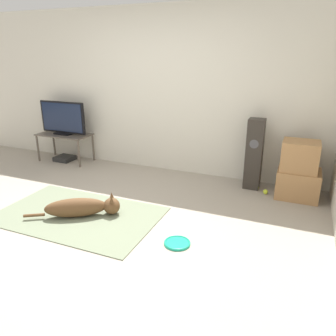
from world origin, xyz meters
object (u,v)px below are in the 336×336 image
Objects in this scene: tennis_ball_by_boxes at (256,188)px; game_console at (65,158)px; cardboard_box_lower at (298,184)px; tennis_ball_near_speaker at (265,192)px; tv at (63,118)px; dog at (83,207)px; floor_speaker at (254,154)px; cardboard_box_upper at (300,156)px; frisbee at (177,243)px; tv_stand at (65,137)px.

tennis_ball_by_boxes is 0.21× the size of game_console.
cardboard_box_lower is at bearing -3.27° from tennis_ball_by_boxes.
tennis_ball_near_speaker is at bearing -36.33° from tennis_ball_by_boxes.
tv is at bearing 178.80° from cardboard_box_lower.
tv is 13.63× the size of tennis_ball_by_boxes.
dog is 2.44m from floor_speaker.
cardboard_box_upper is at bearing 9.13° from tennis_ball_near_speaker.
tennis_ball_by_boxes is at bearing 176.73° from cardboard_box_lower.
tv reaches higher than cardboard_box_lower.
floor_speaker is at bearing 0.40° from tv.
floor_speaker is at bearing 44.97° from dog.
frisbee is 0.59× the size of cardboard_box_upper.
floor_speaker reaches higher than tennis_ball_near_speaker.
cardboard_box_upper is at bearing -1.31° from tv_stand.
tv reaches higher than tv_stand.
floor_speaker reaches higher than tv_stand.
cardboard_box_upper is 0.62m from floor_speaker.
game_console is at bearing 134.63° from dog.
frisbee is 0.27× the size of floor_speaker.
tv_stand is 3.42m from tennis_ball_by_boxes.
cardboard_box_upper is 3.92m from tv.
tennis_ball_near_speaker is (-0.38, -0.06, -0.55)m from cardboard_box_upper.
frisbee is 4.15× the size of tennis_ball_near_speaker.
tv is 2.90× the size of game_console.
game_console reaches higher than frisbee.
frisbee is 2.04m from cardboard_box_lower.
tennis_ball_by_boxes is (3.39, -0.05, -0.40)m from tv_stand.
cardboard_box_upper reaches higher than frisbee.
floor_speaker is (0.45, 1.83, 0.49)m from frisbee.
tennis_ball_near_speaker is 0.21× the size of game_console.
tennis_ball_by_boxes is (-0.52, 0.04, -0.55)m from cardboard_box_upper.
tennis_ball_by_boxes is 1.00× the size of tennis_ball_near_speaker.
frisbee is 3.41m from game_console.
tennis_ball_near_speaker is at bearing 67.76° from frisbee.
frisbee is 0.29× the size of tv_stand.
tv reaches higher than cardboard_box_upper.
tv is (0.00, 0.00, 0.34)m from tv_stand.
floor_speaker is at bearing 0.56° from game_console.
frisbee is 0.50× the size of cardboard_box_lower.
cardboard_box_lower is at bearing 27.65° from cardboard_box_upper.
cardboard_box_upper is (2.30, 1.59, 0.46)m from dog.
tv_stand is at bearing 179.18° from tennis_ball_by_boxes.
cardboard_box_upper is 0.67m from tennis_ball_near_speaker.
cardboard_box_upper is 3.99m from game_console.
dog is 14.81× the size of tennis_ball_near_speaker.
cardboard_box_upper is at bearing -4.51° from tennis_ball_by_boxes.
cardboard_box_upper reaches higher than tennis_ball_near_speaker.
cardboard_box_upper is at bearing -1.35° from tv.
dog is 0.97× the size of floor_speaker.
floor_speaker is at bearing 138.22° from tennis_ball_by_boxes.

